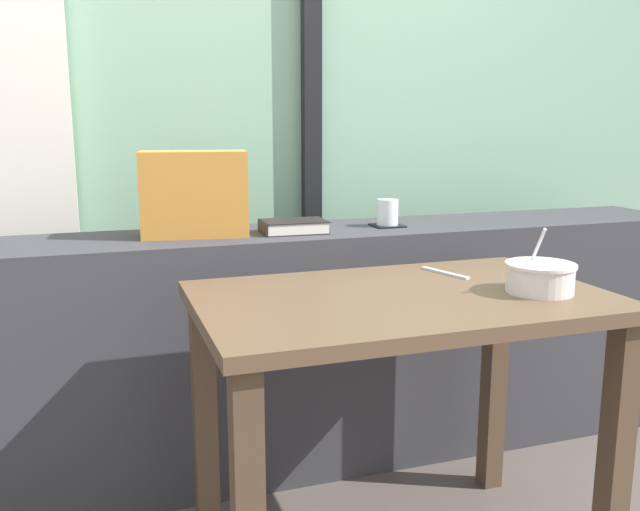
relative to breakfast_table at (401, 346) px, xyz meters
name	(u,v)px	position (x,y,z in m)	size (l,w,h in m)	color
outdoor_backdrop	(263,54)	(-0.04, 1.17, 0.80)	(4.80, 0.08, 2.80)	#84B293
window_divider_post	(312,80)	(0.13, 1.10, 0.70)	(0.07, 0.05, 2.60)	black
dark_console_ledge	(308,347)	(-0.04, 0.62, -0.20)	(2.80, 0.38, 0.80)	#38383D
breakfast_table	(401,346)	(0.00, 0.00, 0.00)	(1.00, 0.62, 0.73)	brown
coaster_square	(387,226)	(0.23, 0.61, 0.20)	(0.10, 0.10, 0.01)	black
juice_glass	(387,213)	(0.23, 0.61, 0.24)	(0.07, 0.07, 0.09)	white
closed_book	(293,226)	(-0.10, 0.59, 0.22)	(0.21, 0.15, 0.04)	black
throw_pillow	(194,194)	(-0.41, 0.62, 0.33)	(0.32, 0.14, 0.26)	#D18938
soup_bowl	(540,277)	(0.33, -0.09, 0.17)	(0.17, 0.17, 0.17)	silver
fork_utensil	(445,273)	(0.21, 0.16, 0.14)	(0.02, 0.17, 0.01)	silver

